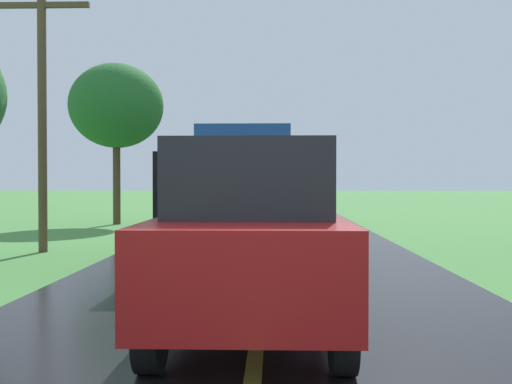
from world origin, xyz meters
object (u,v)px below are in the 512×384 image
object	(u,v)px
following_car	(252,236)
banana_truck_far	(251,185)
roadside_tree_far_left	(116,106)
banana_truck_near	(242,188)
utility_pole_roadside	(42,107)

from	to	relation	value
following_car	banana_truck_far	bearing A→B (deg)	92.13
roadside_tree_far_left	following_car	size ratio (longest dim) A/B	1.48
banana_truck_near	utility_pole_roadside	size ratio (longest dim) A/B	0.96
following_car	roadside_tree_far_left	bearing A→B (deg)	109.42
utility_pole_roadside	roadside_tree_far_left	bearing A→B (deg)	94.11
following_car	banana_truck_near	bearing A→B (deg)	93.79
banana_truck_far	banana_truck_near	bearing A→B (deg)	-88.98
banana_truck_far	roadside_tree_far_left	size ratio (longest dim) A/B	0.96
following_car	utility_pole_roadside	bearing A→B (deg)	124.31
banana_truck_near	utility_pole_roadside	bearing A→B (deg)	171.48
banana_truck_near	roadside_tree_far_left	world-z (taller)	roadside_tree_far_left
utility_pole_roadside	following_car	world-z (taller)	utility_pole_roadside
banana_truck_far	following_car	bearing A→B (deg)	-87.87
banana_truck_far	utility_pole_roadside	bearing A→B (deg)	-115.43
banana_truck_near	roadside_tree_far_left	distance (m)	11.20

